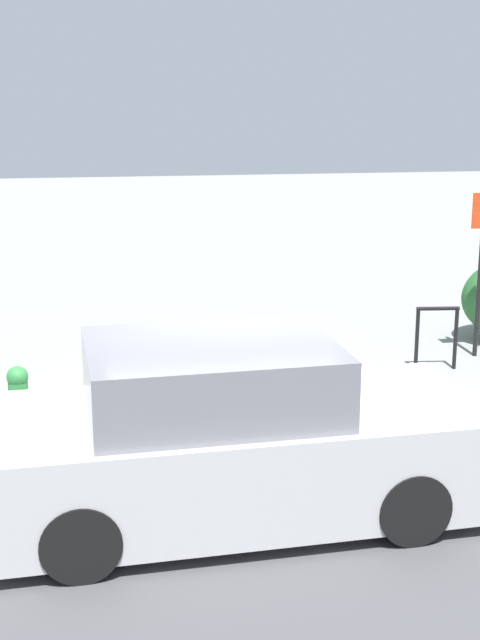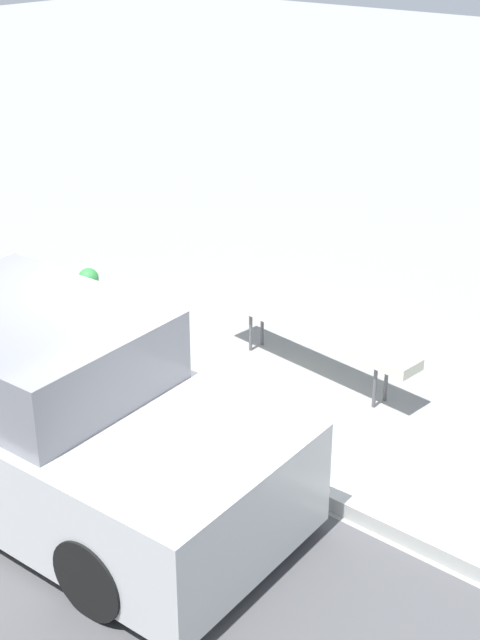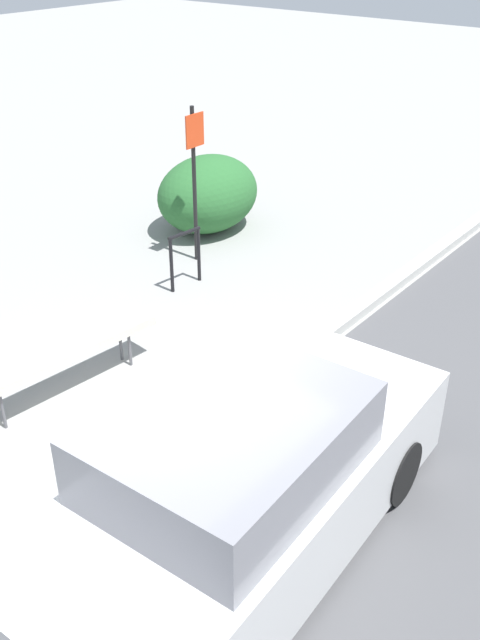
# 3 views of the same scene
# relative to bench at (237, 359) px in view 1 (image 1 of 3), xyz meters

# --- Properties ---
(ground_plane) EXTENTS (60.00, 60.00, 0.00)m
(ground_plane) POSITION_rel_bench_xyz_m (-0.24, -1.63, -0.48)
(ground_plane) COLOR gray
(curb) EXTENTS (60.00, 0.20, 0.13)m
(curb) POSITION_rel_bench_xyz_m (-0.24, -1.63, -0.42)
(curb) COLOR #B7B7B2
(curb) RESTS_ON ground_plane
(bench) EXTENTS (2.34, 0.54, 0.54)m
(bench) POSITION_rel_bench_xyz_m (0.00, 0.00, 0.00)
(bench) COLOR #515156
(bench) RESTS_ON ground_plane
(bike_rack) EXTENTS (0.55, 0.11, 0.83)m
(bike_rack) POSITION_rel_bench_xyz_m (2.70, 0.70, 0.02)
(bike_rack) COLOR black
(bike_rack) RESTS_ON ground_plane
(fire_hydrant) EXTENTS (0.36, 0.22, 0.77)m
(fire_hydrant) POSITION_rel_bench_xyz_m (-2.39, -0.81, -0.07)
(fire_hydrant) COLOR #338C3F
(fire_hydrant) RESTS_ON ground_plane
(parked_car_near) EXTENTS (4.21, 1.90, 1.51)m
(parked_car_near) POSITION_rel_bench_xyz_m (-0.56, -2.88, 0.19)
(parked_car_near) COLOR black
(parked_car_near) RESTS_ON ground_plane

